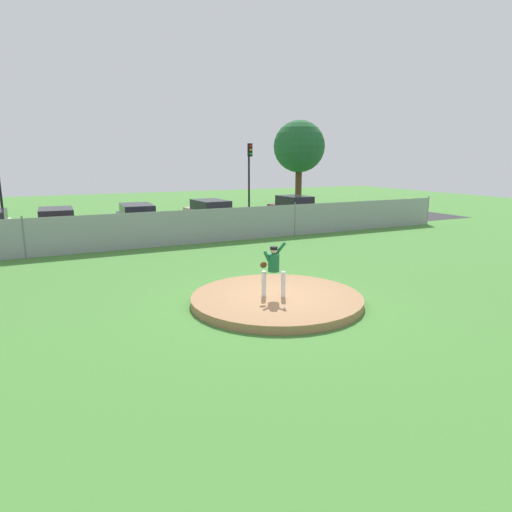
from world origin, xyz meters
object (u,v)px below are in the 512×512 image
Objects in this scene: pitcher_youth at (273,266)px; traffic_light_far at (249,167)px; parked_car_burgundy at (294,210)px; baseball at (284,308)px; parked_car_red at (57,224)px; parked_car_navy at (138,220)px; parked_car_champagne at (211,214)px.

traffic_light_far is at bearing 66.57° from pitcher_youth.
parked_car_burgundy is (9.51, 14.71, -0.32)m from pitcher_youth.
parked_car_red is (-4.71, 15.66, 0.51)m from baseball.
parked_car_navy is 1.02× the size of parked_car_red.
traffic_light_far is at bearing 16.93° from parked_car_red.
parked_car_burgundy is 4.89m from traffic_light_far.
baseball is 0.02× the size of parked_car_burgundy.
pitcher_youth is 0.31× the size of traffic_light_far.
baseball is at bearing -87.61° from parked_car_navy.
traffic_light_far reaches higher than parked_car_navy.
pitcher_youth is at bearing -86.40° from parked_car_navy.
parked_car_burgundy is at bearing -68.53° from traffic_light_far.
parked_car_navy is 1.13× the size of parked_car_burgundy.
parked_car_navy is (-0.64, 15.27, 0.54)m from baseball.
parked_car_champagne is at bearing 76.21° from baseball.
baseball is at bearing -121.68° from parked_car_burgundy.
parked_car_navy is 4.09m from parked_car_red.
baseball is (-0.25, -1.11, -0.87)m from pitcher_youth.
parked_car_navy is 0.93× the size of traffic_light_far.
parked_car_navy is (-4.55, -0.65, 0.00)m from parked_car_champagne.
parked_car_burgundy reaches higher than parked_car_champagne.
traffic_light_far is at bearing 67.13° from baseball.
parked_car_champagne is 0.90× the size of traffic_light_far.
parked_car_champagne is 1.10× the size of parked_car_burgundy.
traffic_light_far is at bearing 111.47° from parked_car_burgundy.
parked_car_navy is 10.27m from traffic_light_far.
baseball is 18.60m from parked_car_burgundy.
pitcher_youth is 0.33× the size of parked_car_navy.
parked_car_red is 1.10× the size of parked_car_burgundy.
pitcher_youth is at bearing -71.16° from parked_car_red.
parked_car_red is at bearing -179.37° from parked_car_burgundy.
traffic_light_far reaches higher than pitcher_youth.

